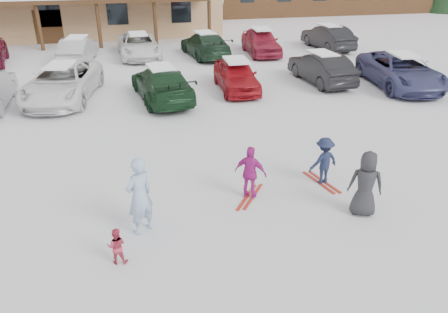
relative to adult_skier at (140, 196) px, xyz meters
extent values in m
plane|color=silver|center=(1.95, 0.47, -0.94)|extent=(160.00, 160.00, 0.00)
cube|color=tan|center=(-7.05, 28.47, 0.86)|extent=(28.00, 10.00, 3.60)
cube|color=#422814|center=(-7.05, 22.27, 1.96)|extent=(25.20, 2.60, 0.25)
cube|color=#422814|center=(17.95, 31.51, -0.04)|extent=(24.00, 0.10, 1.80)
cylinder|color=black|center=(31.95, 32.47, -0.28)|extent=(0.60, 0.60, 1.32)
imported|color=#92AFCD|center=(0.00, 0.00, 0.00)|extent=(0.82, 0.77, 1.88)
imported|color=#B33046|center=(-0.55, -1.01, -0.53)|extent=(0.44, 0.37, 0.82)
imported|color=#161E38|center=(5.00, 1.27, -0.26)|extent=(0.97, 0.70, 1.35)
cube|color=#A52417|center=(5.00, 1.27, -0.92)|extent=(0.53, 1.41, 0.03)
imported|color=#AF2082|center=(2.83, 0.93, -0.21)|extent=(0.90, 0.77, 1.45)
cube|color=#A52417|center=(2.83, 0.93, -0.92)|extent=(0.96, 1.27, 0.03)
imported|color=#272729|center=(5.32, -0.39, -0.11)|extent=(0.96, 0.83, 1.66)
imported|color=white|center=(-2.81, 10.56, -0.18)|extent=(3.40, 5.79, 1.51)
imported|color=#15341B|center=(1.32, 9.63, -0.22)|extent=(2.68, 5.16, 1.43)
imported|color=#A6141C|center=(4.74, 10.31, -0.24)|extent=(1.75, 4.14, 1.40)
imported|color=black|center=(9.03, 10.65, -0.22)|extent=(1.92, 4.48, 1.44)
imported|color=#3E416F|center=(12.37, 9.25, -0.18)|extent=(3.10, 5.69, 1.52)
imported|color=#A7A7AB|center=(-2.74, 17.54, -0.24)|extent=(2.04, 4.38, 1.39)
imported|color=white|center=(0.69, 18.04, -0.25)|extent=(2.58, 5.10, 1.38)
imported|color=#1B3422|center=(4.56, 17.35, -0.23)|extent=(2.67, 5.13, 1.42)
imported|color=#A2233B|center=(8.01, 17.29, -0.18)|extent=(1.96, 4.53, 1.52)
imported|color=black|center=(12.63, 17.84, -0.19)|extent=(2.02, 4.65, 1.49)
camera|label=1|loc=(0.06, -8.59, 5.01)|focal=35.00mm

